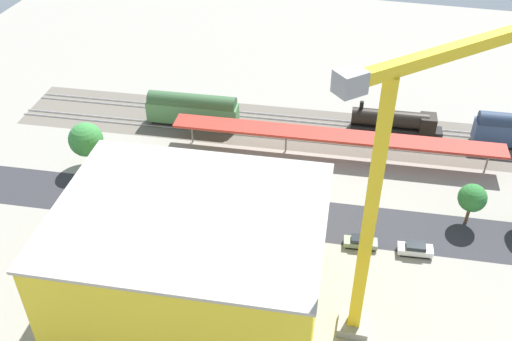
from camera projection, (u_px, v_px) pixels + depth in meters
name	position (u px, v px, depth m)	size (l,w,h in m)	color
ground_plane	(300.00, 197.00, 89.52)	(174.84, 174.84, 0.00)	gray
rail_bed	(319.00, 131.00, 104.55)	(109.28, 14.26, 0.01)	#665E54
street_asphalt	(294.00, 218.00, 85.59)	(109.28, 9.00, 0.01)	#2D2D33
track_rails	(319.00, 130.00, 104.44)	(109.06, 14.78, 0.12)	#9E9EA8
platform_canopy_near	(336.00, 136.00, 95.82)	(54.55, 7.47, 4.32)	#A82D23
locomotive	(397.00, 122.00, 103.30)	(16.17, 4.02, 5.39)	black
freight_coach_far	(192.00, 109.00, 104.47)	(16.66, 4.23, 6.11)	black
parked_car_0	(415.00, 249.00, 79.20)	(4.84, 2.28, 1.71)	black
parked_car_1	(360.00, 242.00, 80.39)	(4.76, 2.24, 1.59)	black
parked_car_2	(303.00, 231.00, 82.13)	(4.83, 2.18, 1.81)	black
parked_car_3	(251.00, 225.00, 83.22)	(4.14, 2.09, 1.62)	black
construction_building	(193.00, 260.00, 68.63)	(29.74, 23.04, 14.34)	yellow
construction_roof_slab	(189.00, 213.00, 64.24)	(30.34, 23.64, 0.40)	#ADA89E
tower_crane	(392.00, 184.00, 58.00)	(20.74, 20.00, 35.12)	gray
box_truck_0	(258.00, 211.00, 84.33)	(9.93, 2.98, 3.23)	black
box_truck_1	(230.00, 201.00, 86.21)	(9.92, 3.77, 3.22)	black
box_truck_2	(163.00, 198.00, 86.58)	(8.66, 2.56, 3.50)	black
street_tree_1	(86.00, 140.00, 93.29)	(5.53, 5.53, 7.72)	brown
street_tree_3	(472.00, 198.00, 82.24)	(4.05, 4.05, 6.51)	brown
traffic_light	(289.00, 214.00, 78.94)	(0.50, 0.36, 7.30)	#333333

